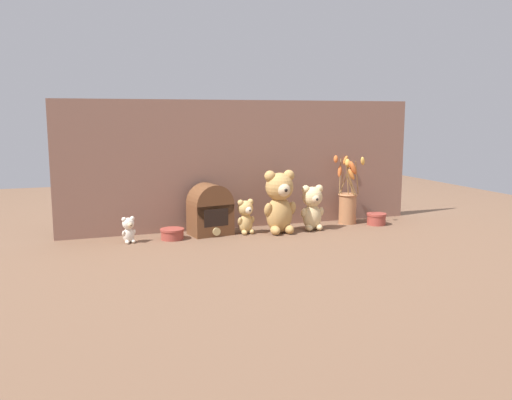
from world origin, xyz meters
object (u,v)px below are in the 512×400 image
Objects in this scene: decorative_tin_tall at (376,219)px; decorative_tin_short at (172,234)px; teddy_bear_small at (246,216)px; teddy_bear_tiny at (129,229)px; vintage_radio at (210,211)px; teddy_bear_large at (280,200)px; flower_vase at (348,202)px; teddy_bear_medium at (312,206)px.

decorative_tin_tall is 1.00m from decorative_tin_short.
teddy_bear_tiny is at bearing -179.30° from teddy_bear_small.
vintage_radio reaches higher than teddy_bear_tiny.
teddy_bear_large is 0.41m from flower_vase.
flower_vase is at bearing 18.22° from teddy_bear_medium.
flower_vase is (0.23, 0.07, -0.00)m from teddy_bear_medium.
teddy_bear_large is at bearing -13.75° from vintage_radio.
teddy_bear_tiny is at bearing 179.11° from decorative_tin_tall.
vintage_radio reaches higher than teddy_bear_small.
teddy_bear_medium is 1.88× the size of teddy_bear_tiny.
teddy_bear_medium is at bearing 179.84° from decorative_tin_tall.
teddy_bear_small is 0.55m from flower_vase.
decorative_tin_tall is at bearing -4.32° from vintage_radio.
decorative_tin_tall is at bearing 1.39° from teddy_bear_large.
decorative_tin_short is (-0.48, 0.04, -0.13)m from teddy_bear_large.
flower_vase reaches higher than decorative_tin_tall.
decorative_tin_short is (-0.65, 0.02, -0.09)m from teddy_bear_medium.
decorative_tin_tall is (0.66, -0.02, -0.05)m from teddy_bear_small.
teddy_bear_medium is 0.62× the size of flower_vase.
teddy_bear_tiny is 0.33× the size of flower_vase.
flower_vase reaches higher than teddy_bear_large.
teddy_bear_large reaches higher than teddy_bear_small.
vintage_radio is (-0.47, 0.06, -0.00)m from teddy_bear_medium.
teddy_bear_large reaches higher than vintage_radio.
decorative_tin_short is (-0.33, 0.00, -0.06)m from teddy_bear_small.
teddy_bear_large is 1.82× the size of teddy_bear_small.
decorative_tin_short is at bearing -168.36° from vintage_radio.
decorative_tin_tall is (0.51, 0.01, -0.12)m from teddy_bear_large.
decorative_tin_tall is 0.93× the size of decorative_tin_short.
flower_vase is 1.47× the size of vintage_radio.
flower_vase is 3.28× the size of decorative_tin_short.
teddy_bear_medium is at bearing -7.35° from vintage_radio.
teddy_bear_tiny is at bearing -173.17° from vintage_radio.
teddy_bear_medium is 0.92× the size of vintage_radio.
vintage_radio is (-0.16, 0.04, 0.03)m from teddy_bear_small.
vintage_radio is at bearing 172.65° from teddy_bear_medium.
teddy_bear_small is at bearing -0.04° from decorative_tin_short.
teddy_bear_small is 0.52m from teddy_bear_tiny.
teddy_bear_large is at bearing -167.42° from flower_vase.
decorative_tin_short is at bearing 175.57° from teddy_bear_large.
flower_vase is at bearing 3.10° from teddy_bear_tiny.
teddy_bear_tiny is at bearing 178.81° from teddy_bear_medium.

